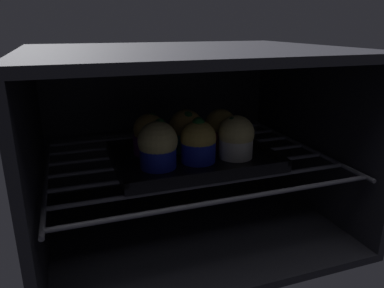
{
  "coord_description": "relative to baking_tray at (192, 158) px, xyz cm",
  "views": [
    {
      "loc": [
        -22.25,
        -43.22,
        39.52
      ],
      "look_at": [
        0.0,
        20.0,
        17.51
      ],
      "focal_mm": 34.07,
      "sensor_mm": 36.0,
      "label": 1
    }
  ],
  "objects": [
    {
      "name": "oven_cavity",
      "position": [
        0.0,
        6.24,
        2.3
      ],
      "size": [
        59.0,
        47.0,
        37.0
      ],
      "color": "black",
      "rests_on": "ground"
    },
    {
      "name": "oven_rack",
      "position": [
        0.0,
        2.0,
        -1.1
      ],
      "size": [
        54.8,
        42.0,
        0.8
      ],
      "color": "#51515B",
      "rests_on": "oven_cavity"
    },
    {
      "name": "baking_tray",
      "position": [
        0.0,
        0.0,
        0.0
      ],
      "size": [
        30.24,
        22.76,
        2.2
      ],
      "color": "black",
      "rests_on": "oven_rack"
    },
    {
      "name": "muffin_row0_col0",
      "position": [
        -7.76,
        -3.88,
        4.53
      ],
      "size": [
        7.1,
        7.1,
        8.77
      ],
      "color": "#1928B7",
      "rests_on": "baking_tray"
    },
    {
      "name": "muffin_row0_col1",
      "position": [
        -0.19,
        -3.44,
        4.17
      ],
      "size": [
        6.67,
        6.67,
        8.49
      ],
      "color": "#1928B7",
      "rests_on": "baking_tray"
    },
    {
      "name": "muffin_row0_col2",
      "position": [
        7.59,
        -3.68,
        4.36
      ],
      "size": [
        6.89,
        6.89,
        8.2
      ],
      "color": "silver",
      "rests_on": "baking_tray"
    },
    {
      "name": "muffin_row1_col0",
      "position": [
        -7.46,
        3.94,
        4.24
      ],
      "size": [
        6.5,
        6.5,
        8.05
      ],
      "color": "#7A238C",
      "rests_on": "baking_tray"
    },
    {
      "name": "muffin_row1_col1",
      "position": [
        -0.02,
        3.66,
        4.45
      ],
      "size": [
        6.86,
        6.86,
        8.31
      ],
      "color": "#0C8C84",
      "rests_on": "baking_tray"
    },
    {
      "name": "muffin_row1_col2",
      "position": [
        7.49,
        3.53,
        4.17
      ],
      "size": [
        6.5,
        6.5,
        7.9
      ],
      "color": "red",
      "rests_on": "baking_tray"
    }
  ]
}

